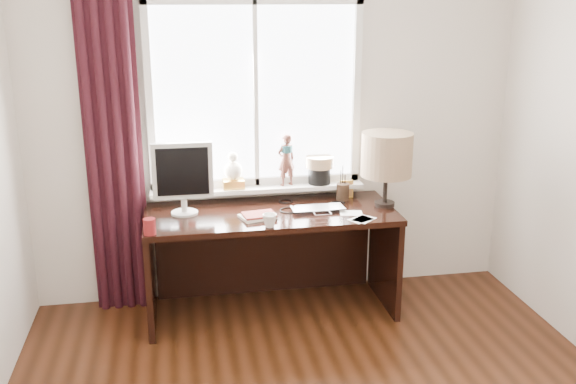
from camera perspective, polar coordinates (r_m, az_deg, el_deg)
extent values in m
cube|color=beige|center=(4.60, -1.05, 6.31)|extent=(3.50, 0.00, 2.60)
imported|color=silver|center=(4.38, 2.69, -1.50)|extent=(0.37, 0.25, 0.03)
imported|color=white|center=(4.07, -1.64, -2.51)|extent=(0.12, 0.12, 0.09)
cylinder|color=maroon|center=(4.03, -12.21, -3.02)|extent=(0.08, 0.08, 0.10)
cube|color=white|center=(4.53, -2.93, 8.69)|extent=(1.40, 0.02, 1.30)
cube|color=silver|center=(4.64, -2.78, 0.98)|extent=(1.50, 0.05, 0.05)
cube|color=silver|center=(4.46, -3.01, 16.62)|extent=(1.50, 0.05, 0.05)
cube|color=silver|center=(4.47, -12.24, 8.22)|extent=(0.05, 0.05, 1.40)
cube|color=silver|center=(4.65, 6.10, 8.84)|extent=(0.05, 0.05, 1.40)
cube|color=silver|center=(4.51, -2.89, 8.65)|extent=(0.03, 0.05, 1.30)
cube|color=silver|center=(4.60, -2.69, 0.34)|extent=(1.52, 0.18, 0.03)
cylinder|color=#4D100C|center=(4.53, -9.14, 1.61)|extent=(0.13, 0.13, 0.24)
cube|color=gold|center=(4.57, -4.86, 0.75)|extent=(0.15, 0.12, 0.06)
sphere|color=beige|center=(4.54, -4.89, 1.90)|extent=(0.13, 0.13, 0.13)
sphere|color=beige|center=(4.52, -4.93, 3.13)|extent=(0.07, 0.07, 0.07)
imported|color=brown|center=(4.58, -0.14, 2.89)|extent=(0.16, 0.13, 0.38)
cylinder|color=#1E4C51|center=(4.55, -0.12, 3.87)|extent=(0.11, 0.11, 0.05)
cylinder|color=black|center=(4.65, 2.81, 1.49)|extent=(0.16, 0.16, 0.12)
cylinder|color=#8C6B4C|center=(4.63, 2.83, 2.68)|extent=(0.20, 0.20, 0.08)
cube|color=black|center=(4.52, -15.19, 3.25)|extent=(0.38, 0.05, 2.25)
cylinder|color=black|center=(4.51, -16.97, 2.73)|extent=(0.06, 0.06, 2.20)
cylinder|color=black|center=(4.50, -15.83, 2.80)|extent=(0.06, 0.06, 2.20)
cylinder|color=black|center=(4.49, -14.69, 2.87)|extent=(0.06, 0.06, 2.20)
cylinder|color=black|center=(4.48, -13.54, 2.93)|extent=(0.06, 0.06, 2.20)
cube|color=black|center=(4.38, -1.53, -1.98)|extent=(1.70, 0.70, 0.04)
cube|color=black|center=(4.47, -12.14, -7.10)|extent=(0.04, 0.64, 0.71)
cube|color=black|center=(4.70, 8.61, -5.70)|extent=(0.04, 0.64, 0.71)
cube|color=black|center=(4.82, -2.10, -4.93)|extent=(1.60, 0.03, 0.71)
cylinder|color=beige|center=(4.37, -9.18, -1.83)|extent=(0.18, 0.18, 0.01)
cylinder|color=beige|center=(4.36, -9.21, -1.12)|extent=(0.04, 0.04, 0.10)
cube|color=beige|center=(4.29, -9.36, 1.87)|extent=(0.40, 0.04, 0.38)
cube|color=black|center=(4.27, -9.35, 1.79)|extent=(0.34, 0.01, 0.32)
cube|color=beige|center=(4.25, -2.74, -2.19)|extent=(0.26, 0.22, 0.02)
cube|color=maroon|center=(4.23, -2.59, -2.02)|extent=(0.23, 0.18, 0.01)
cylinder|color=black|center=(4.61, 4.89, 0.02)|extent=(0.09, 0.09, 0.12)
cylinder|color=black|center=(4.61, 4.70, 0.64)|extent=(0.01, 0.01, 0.22)
cylinder|color=black|center=(4.60, 5.07, 0.41)|extent=(0.01, 0.01, 0.19)
cylinder|color=black|center=(4.61, 4.86, 0.84)|extent=(0.01, 0.01, 0.25)
cylinder|color=black|center=(4.62, 5.08, 0.37)|extent=(0.01, 0.01, 0.17)
cube|color=gold|center=(4.67, 5.21, 0.27)|extent=(0.10, 0.02, 0.13)
cube|color=#996633|center=(4.66, 5.25, 0.22)|extent=(0.08, 0.01, 0.10)
cylinder|color=black|center=(4.53, 8.57, -1.05)|extent=(0.14, 0.14, 0.03)
cylinder|color=black|center=(4.49, 8.64, 0.46)|extent=(0.03, 0.03, 0.22)
cylinder|color=tan|center=(4.43, 8.77, 3.32)|extent=(0.35, 0.35, 0.30)
cube|color=white|center=(4.23, 6.50, -2.44)|extent=(0.18, 0.17, 0.00)
cube|color=white|center=(4.35, 5.63, -1.88)|extent=(0.17, 0.14, 0.00)
cube|color=white|center=(4.24, 6.75, -2.42)|extent=(0.19, 0.18, 0.00)
torus|color=black|center=(4.38, 0.09, -1.64)|extent=(0.16, 0.16, 0.01)
torus|color=black|center=(4.53, 4.41, -1.03)|extent=(0.15, 0.15, 0.01)
torus|color=black|center=(4.56, -0.19, -0.85)|extent=(0.12, 0.12, 0.01)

